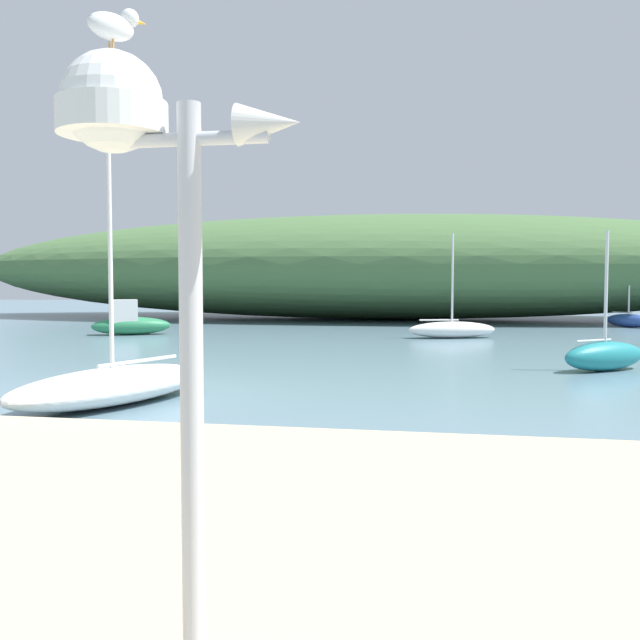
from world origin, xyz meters
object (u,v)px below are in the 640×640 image
object	(u,v)px
sailboat_far_left	(605,355)
sailboat_near_shore	(452,329)
seagull_on_radar	(114,25)
motorboat_centre_water	(129,322)
sailboat_outer_mooring	(628,320)
sailboat_by_sandbar	(113,385)
mast_structure	(135,155)

from	to	relation	value
sailboat_far_left	sailboat_near_shore	bearing A→B (deg)	111.54
seagull_on_radar	sailboat_near_shore	size ratio (longest dim) A/B	0.08
sailboat_far_left	sailboat_near_shore	world-z (taller)	sailboat_near_shore
seagull_on_radar	motorboat_centre_water	distance (m)	25.16
sailboat_outer_mooring	motorboat_centre_water	bearing A→B (deg)	-157.72
motorboat_centre_water	seagull_on_radar	bearing A→B (deg)	-64.12
sailboat_by_sandbar	sailboat_outer_mooring	world-z (taller)	sailboat_by_sandbar
motorboat_centre_water	sailboat_far_left	bearing A→B (deg)	-26.87
mast_structure	sailboat_near_shore	world-z (taller)	sailboat_near_shore
sailboat_by_sandbar	seagull_on_radar	bearing A→B (deg)	-62.39
seagull_on_radar	sailboat_by_sandbar	bearing A→B (deg)	117.61
seagull_on_radar	sailboat_outer_mooring	world-z (taller)	seagull_on_radar
mast_structure	sailboat_by_sandbar	xyz separation A→B (m)	(-4.24, 7.91, -2.46)
motorboat_centre_water	sailboat_by_sandbar	bearing A→B (deg)	-65.07
sailboat_by_sandbar	sailboat_outer_mooring	bearing A→B (deg)	58.56
sailboat_far_left	motorboat_centre_water	distance (m)	18.30
seagull_on_radar	sailboat_outer_mooring	distance (m)	32.79
mast_structure	motorboat_centre_water	world-z (taller)	mast_structure
sailboat_outer_mooring	sailboat_far_left	distance (m)	17.47
sailboat_far_left	motorboat_centre_water	bearing A→B (deg)	153.13
sailboat_far_left	sailboat_near_shore	distance (m)	9.72
seagull_on_radar	motorboat_centre_water	xyz separation A→B (m)	(-10.91, 22.48, -2.94)
sailboat_outer_mooring	sailboat_far_left	xyz separation A→B (m)	(-4.62, -16.85, 0.05)
seagull_on_radar	sailboat_far_left	size ratio (longest dim) A/B	0.09
sailboat_outer_mooring	motorboat_centre_water	xyz separation A→B (m)	(-20.94, -8.58, 0.19)
sailboat_outer_mooring	motorboat_centre_water	world-z (taller)	sailboat_outer_mooring
sailboat_outer_mooring	sailboat_by_sandbar	bearing A→B (deg)	-121.44
sailboat_by_sandbar	sailboat_near_shore	distance (m)	16.48
mast_structure	sailboat_outer_mooring	bearing A→B (deg)	72.29
mast_structure	seagull_on_radar	xyz separation A→B (m)	(-0.11, 0.01, 0.66)
sailboat_by_sandbar	sailboat_near_shore	world-z (taller)	sailboat_by_sandbar
sailboat_far_left	motorboat_centre_water	xyz separation A→B (m)	(-16.32, 8.27, 0.14)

